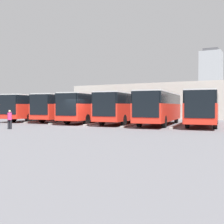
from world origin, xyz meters
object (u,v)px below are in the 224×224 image
object	(u,v)px
bus_3	(91,107)
bus_5	(39,107)
bus_2	(124,107)
bus_1	(160,107)
bus_0	(204,107)
pedestrian	(10,119)
bus_4	(67,107)

from	to	relation	value
bus_3	bus_5	size ratio (longest dim) A/B	1.00
bus_2	bus_1	bearing A→B (deg)	167.69
bus_0	bus_5	xyz separation A→B (m)	(20.22, 0.35, 0.00)
bus_1	bus_3	size ratio (longest dim) A/B	1.00
bus_2	bus_5	distance (m)	12.13
bus_3	bus_5	xyz separation A→B (m)	(8.09, -0.23, 0.00)
bus_1	bus_2	size ratio (longest dim) A/B	1.00
bus_5	pedestrian	world-z (taller)	bus_5
bus_1	bus_2	world-z (taller)	same
bus_1	bus_4	xyz separation A→B (m)	(12.13, -0.87, 0.00)
bus_2	bus_5	bearing A→B (deg)	-7.70
bus_3	bus_4	xyz separation A→B (m)	(4.04, -0.69, 0.00)
bus_2	bus_3	world-z (taller)	same
bus_4	bus_1	bearing A→B (deg)	168.49
bus_2	bus_0	bearing A→B (deg)	175.48
bus_0	bus_1	xyz separation A→B (m)	(4.04, 0.76, 0.00)
bus_2	pedestrian	distance (m)	12.05
bus_0	bus_3	bearing A→B (deg)	-4.67
bus_1	bus_2	distance (m)	4.06
bus_2	bus_3	bearing A→B (deg)	-4.99
bus_1	bus_5	size ratio (longest dim) A/B	1.00
bus_1	bus_5	xyz separation A→B (m)	(16.17, -0.41, 0.00)
bus_1	pedestrian	world-z (taller)	bus_1
bus_0	bus_4	world-z (taller)	same
bus_5	pedestrian	distance (m)	13.19
bus_3	bus_4	size ratio (longest dim) A/B	1.00
bus_1	pedestrian	distance (m)	13.93
bus_3	bus_0	bearing A→B (deg)	175.33
bus_1	bus_2	bearing A→B (deg)	-12.31
bus_0	bus_3	world-z (taller)	same
pedestrian	bus_3	bearing A→B (deg)	68.09
bus_0	pedestrian	world-z (taller)	bus_0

